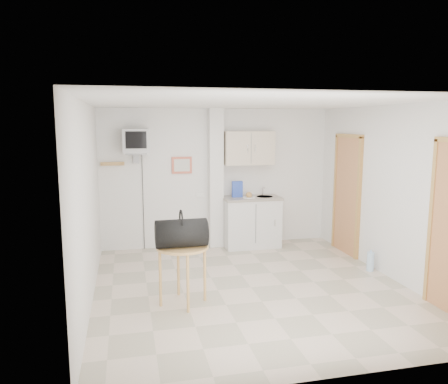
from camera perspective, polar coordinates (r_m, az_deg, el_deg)
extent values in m
plane|color=beige|center=(6.17, 3.53, -12.32)|extent=(4.50, 4.50, 0.00)
cube|color=white|center=(8.00, -0.90, 1.85)|extent=(4.20, 0.04, 2.50)
cube|color=white|center=(3.78, 13.36, -6.42)|extent=(4.20, 0.04, 2.50)
cube|color=white|center=(5.62, -17.35, -1.57)|extent=(0.04, 4.50, 2.50)
cube|color=white|center=(6.73, 21.06, -0.09)|extent=(0.04, 4.50, 2.50)
cube|color=white|center=(5.76, 3.78, 11.54)|extent=(4.20, 4.50, 0.04)
cube|color=white|center=(7.88, -1.09, 1.74)|extent=(0.25, 0.22, 2.50)
cube|color=#CC5C45|center=(7.85, -5.53, 3.51)|extent=(0.36, 0.03, 0.30)
cube|color=silver|center=(7.83, -5.52, 3.50)|extent=(0.28, 0.01, 0.22)
cube|color=#B28846|center=(7.77, -14.36, 3.59)|extent=(0.40, 0.05, 0.06)
cube|color=white|center=(7.97, -3.13, -0.37)|extent=(0.15, 0.02, 0.08)
cylinder|color=#B28846|center=(7.72, -15.48, 3.43)|extent=(0.02, 0.08, 0.02)
cylinder|color=#B28846|center=(7.71, -14.36, 3.48)|extent=(0.02, 0.08, 0.02)
cylinder|color=#B28846|center=(7.71, -13.25, 3.51)|extent=(0.02, 0.08, 0.02)
cube|color=#AF7D40|center=(7.81, 15.74, -0.51)|extent=(0.04, 0.75, 2.00)
cube|color=#9C632D|center=(7.81, 15.71, -0.51)|extent=(0.06, 0.87, 2.06)
cube|color=silver|center=(8.02, 3.59, -4.03)|extent=(1.00, 0.55, 0.88)
cube|color=gray|center=(7.93, 3.63, -0.79)|extent=(1.03, 0.58, 0.04)
cylinder|color=#B7B7BA|center=(8.00, 5.34, -0.76)|extent=(0.30, 0.30, 0.05)
cylinder|color=#B7B7BA|center=(8.11, 5.05, 0.13)|extent=(0.02, 0.02, 0.16)
cylinder|color=#B7B7BA|center=(8.05, 5.19, 0.60)|extent=(0.02, 0.13, 0.02)
cube|color=beige|center=(7.93, 3.25, 5.76)|extent=(0.90, 0.32, 0.60)
cube|color=#2A46B3|center=(7.87, 1.74, 0.37)|extent=(0.19, 0.07, 0.29)
cylinder|color=white|center=(7.82, 3.27, -0.71)|extent=(0.22, 0.22, 0.01)
sphere|color=tan|center=(7.81, 3.28, -0.38)|extent=(0.11, 0.11, 0.11)
cube|color=slate|center=(7.63, -11.42, 4.95)|extent=(0.36, 0.32, 0.02)
cube|color=slate|center=(7.76, -11.42, 4.43)|extent=(0.10, 0.06, 0.20)
cube|color=#AAABAD|center=(7.55, -11.46, 6.58)|extent=(0.44, 0.42, 0.40)
cube|color=black|center=(7.33, -11.42, 6.68)|extent=(0.34, 0.02, 0.28)
cylinder|color=black|center=(7.87, -10.52, -1.25)|extent=(0.01, 0.01, 1.73)
cylinder|color=#B28846|center=(5.44, -5.45, -7.16)|extent=(0.65, 0.65, 0.03)
cylinder|color=#B28846|center=(5.62, -2.52, -10.60)|extent=(0.04, 0.04, 0.72)
cylinder|color=#B28846|center=(5.82, -5.99, -9.94)|extent=(0.04, 0.04, 0.72)
cylinder|color=#B28846|center=(5.51, -8.32, -11.09)|extent=(0.04, 0.04, 0.72)
cylinder|color=#B28846|center=(5.30, -4.73, -11.85)|extent=(0.04, 0.04, 0.72)
cylinder|color=black|center=(5.35, -5.60, -5.38)|extent=(0.63, 0.35, 0.34)
torus|color=black|center=(5.31, -5.62, -3.69)|extent=(0.03, 0.26, 0.26)
cylinder|color=#B0D3F3|center=(7.13, 18.58, -8.60)|extent=(0.11, 0.11, 0.29)
cylinder|color=#B0D3F3|center=(7.08, 18.64, -7.34)|extent=(0.03, 0.03, 0.04)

